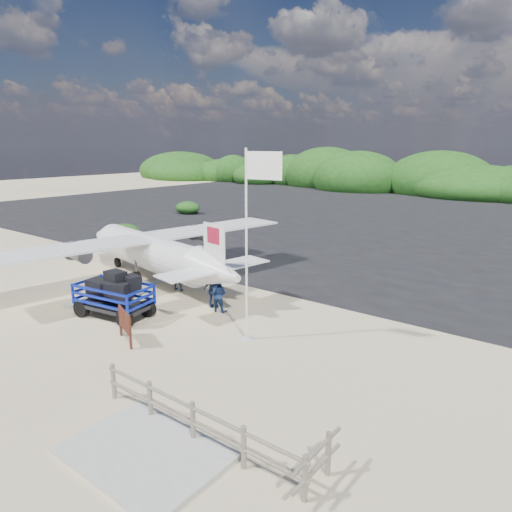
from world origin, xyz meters
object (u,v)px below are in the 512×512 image
(baggage_cart, at_px, (115,317))
(flagpole, at_px, (247,339))
(signboard, at_px, (126,342))
(crew_a, at_px, (178,271))
(crew_c, at_px, (213,290))
(crew_b, at_px, (218,294))

(baggage_cart, xyz_separation_m, flagpole, (5.52, 1.50, 0.00))
(signboard, bearing_deg, crew_a, 141.21)
(signboard, bearing_deg, flagpole, 62.83)
(crew_a, distance_m, crew_c, 3.03)
(baggage_cart, relative_size, crew_a, 1.72)
(crew_a, bearing_deg, signboard, 108.20)
(baggage_cart, bearing_deg, crew_c, 43.43)
(crew_a, relative_size, crew_c, 1.23)
(crew_a, bearing_deg, flagpole, 147.43)
(flagpole, relative_size, signboard, 4.48)
(flagpole, relative_size, crew_a, 3.51)
(baggage_cart, height_order, crew_a, crew_a)
(baggage_cart, height_order, crew_b, crew_b)
(crew_b, relative_size, crew_c, 0.97)
(crew_c, bearing_deg, signboard, 73.99)
(flagpole, bearing_deg, crew_c, 152.03)
(baggage_cart, bearing_deg, signboard, -36.93)
(signboard, distance_m, crew_c, 4.46)
(crew_b, xyz_separation_m, crew_c, (-0.46, 0.20, 0.02))
(signboard, xyz_separation_m, crew_a, (-2.87, 5.13, 0.94))
(flagpole, relative_size, crew_b, 4.47)
(flagpole, xyz_separation_m, crew_c, (-3.11, 1.65, 0.76))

